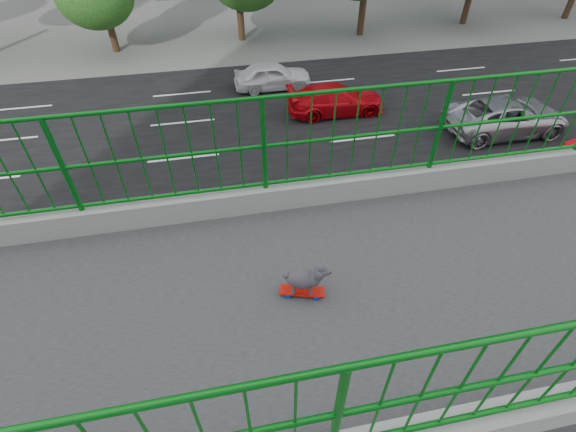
{
  "coord_description": "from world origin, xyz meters",
  "views": [
    {
      "loc": [
        2.3,
        1.53,
        10.3
      ],
      "look_at": [
        -1.03,
        2.19,
        7.15
      ],
      "focal_mm": 26.08,
      "sensor_mm": 36.0,
      "label": 1
    }
  ],
  "objects_px": {
    "skateboard": "(302,291)",
    "poodle": "(305,278)",
    "car_2": "(507,116)",
    "car_4": "(273,76)",
    "car_3": "(336,99)"
  },
  "relations": [
    {
      "from": "skateboard",
      "to": "car_3",
      "type": "distance_m",
      "value": 17.59
    },
    {
      "from": "car_2",
      "to": "car_3",
      "type": "height_order",
      "value": "car_2"
    },
    {
      "from": "poodle",
      "to": "car_2",
      "type": "distance_m",
      "value": 18.63
    },
    {
      "from": "car_2",
      "to": "car_4",
      "type": "bearing_deg",
      "value": 56.57
    },
    {
      "from": "car_3",
      "to": "car_4",
      "type": "xyz_separation_m",
      "value": [
        -3.2,
        -2.6,
        0.0
      ]
    },
    {
      "from": "car_2",
      "to": "car_4",
      "type": "distance_m",
      "value": 11.62
    },
    {
      "from": "skateboard",
      "to": "poodle",
      "type": "relative_size",
      "value": 1.02
    },
    {
      "from": "poodle",
      "to": "car_4",
      "type": "distance_m",
      "value": 20.03
    },
    {
      "from": "skateboard",
      "to": "car_4",
      "type": "distance_m",
      "value": 19.96
    },
    {
      "from": "poodle",
      "to": "car_2",
      "type": "relative_size",
      "value": 0.08
    },
    {
      "from": "skateboard",
      "to": "car_4",
      "type": "xyz_separation_m",
      "value": [
        -18.73,
        2.7,
        -6.35
      ]
    },
    {
      "from": "car_2",
      "to": "car_3",
      "type": "relative_size",
      "value": 1.17
    },
    {
      "from": "poodle",
      "to": "car_3",
      "type": "relative_size",
      "value": 0.09
    },
    {
      "from": "poodle",
      "to": "car_3",
      "type": "xyz_separation_m",
      "value": [
        -15.54,
        5.27,
        -6.57
      ]
    },
    {
      "from": "car_2",
      "to": "car_4",
      "type": "height_order",
      "value": "car_2"
    }
  ]
}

